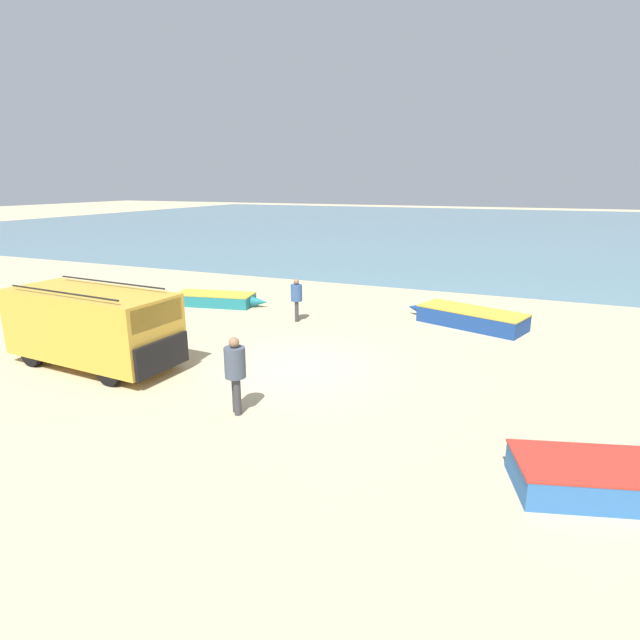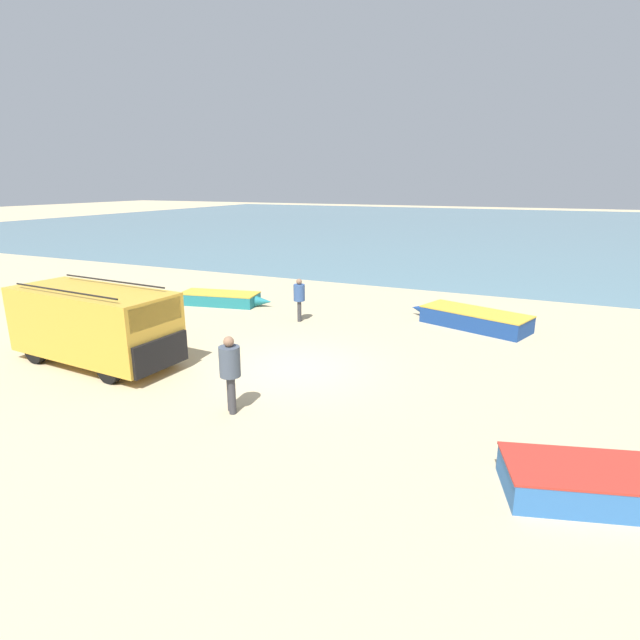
{
  "view_description": "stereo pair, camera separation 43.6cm",
  "coord_description": "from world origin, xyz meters",
  "px_view_note": "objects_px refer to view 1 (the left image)",
  "views": [
    {
      "loc": [
        5.83,
        -12.06,
        5.14
      ],
      "look_at": [
        0.08,
        1.68,
        1.0
      ],
      "focal_mm": 28.0,
      "sensor_mm": 36.0,
      "label": 1
    },
    {
      "loc": [
        6.23,
        -11.88,
        5.14
      ],
      "look_at": [
        0.08,
        1.68,
        1.0
      ],
      "focal_mm": 28.0,
      "sensor_mm": 36.0,
      "label": 2
    }
  ],
  "objects_px": {
    "fishing_rowboat_0": "(468,317)",
    "fisherman_0": "(297,296)",
    "fisherman_1": "(235,368)",
    "parked_van": "(93,325)",
    "fishing_rowboat_2": "(218,299)"
  },
  "relations": [
    {
      "from": "fishing_rowboat_0",
      "to": "fisherman_0",
      "type": "height_order",
      "value": "fisherman_0"
    },
    {
      "from": "fisherman_1",
      "to": "parked_van",
      "type": "bearing_deg",
      "value": 123.28
    },
    {
      "from": "fisherman_0",
      "to": "fisherman_1",
      "type": "xyz_separation_m",
      "value": [
        2.09,
        -7.63,
        0.11
      ]
    },
    {
      "from": "fisherman_0",
      "to": "fishing_rowboat_0",
      "type": "bearing_deg",
      "value": -6.92
    },
    {
      "from": "parked_van",
      "to": "fishing_rowboat_0",
      "type": "bearing_deg",
      "value": 46.1
    },
    {
      "from": "fisherman_1",
      "to": "fisherman_0",
      "type": "bearing_deg",
      "value": 60.24
    },
    {
      "from": "fisherman_0",
      "to": "fishing_rowboat_2",
      "type": "bearing_deg",
      "value": 142.24
    },
    {
      "from": "parked_van",
      "to": "fisherman_0",
      "type": "height_order",
      "value": "parked_van"
    },
    {
      "from": "fishing_rowboat_2",
      "to": "fishing_rowboat_0",
      "type": "bearing_deg",
      "value": -5.52
    },
    {
      "from": "fishing_rowboat_2",
      "to": "fisherman_0",
      "type": "bearing_deg",
      "value": -23.93
    },
    {
      "from": "parked_van",
      "to": "fishing_rowboat_0",
      "type": "height_order",
      "value": "parked_van"
    },
    {
      "from": "fisherman_0",
      "to": "fisherman_1",
      "type": "distance_m",
      "value": 7.91
    },
    {
      "from": "fishing_rowboat_2",
      "to": "fisherman_0",
      "type": "height_order",
      "value": "fisherman_0"
    },
    {
      "from": "fishing_rowboat_0",
      "to": "fishing_rowboat_2",
      "type": "height_order",
      "value": "fishing_rowboat_0"
    },
    {
      "from": "parked_van",
      "to": "fisherman_1",
      "type": "distance_m",
      "value": 5.52
    }
  ]
}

